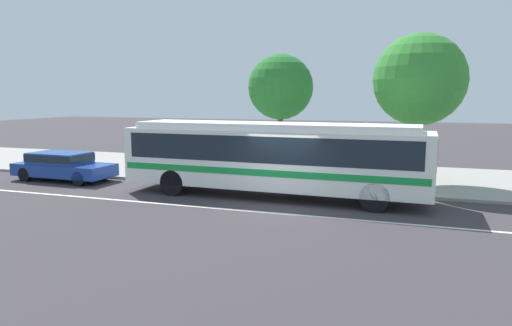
{
  "coord_description": "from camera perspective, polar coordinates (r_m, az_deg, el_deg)",
  "views": [
    {
      "loc": [
        4.21,
        -14.92,
        3.78
      ],
      "look_at": [
        -1.33,
        1.45,
        1.3
      ],
      "focal_mm": 32.17,
      "sensor_mm": 36.0,
      "label": 1
    }
  ],
  "objects": [
    {
      "name": "pedestrian_waiting_near_sign",
      "position": [
        20.23,
        3.25,
        0.59
      ],
      "size": [
        0.37,
        0.37,
        1.7
      ],
      "color": "navy",
      "rests_on": "sidewalk_slab"
    },
    {
      "name": "sedan_behind_bus",
      "position": [
        22.73,
        -22.92,
        -0.2
      ],
      "size": [
        4.69,
        1.96,
        1.29
      ],
      "color": "navy",
      "rests_on": "ground_plane"
    },
    {
      "name": "sidewalk_slab",
      "position": [
        22.57,
        7.71,
        -1.4
      ],
      "size": [
        60.0,
        8.0,
        0.12
      ],
      "primitive_type": "cube",
      "color": "gray",
      "rests_on": "ground_plane"
    },
    {
      "name": "street_tree_mid_block",
      "position": [
        20.7,
        19.67,
        9.69
      ],
      "size": [
        3.85,
        3.85,
        6.32
      ],
      "color": "brown",
      "rests_on": "sidewalk_slab"
    },
    {
      "name": "ground_plane",
      "position": [
        15.95,
        2.88,
        -5.55
      ],
      "size": [
        120.0,
        120.0,
        0.0
      ],
      "primitive_type": "plane",
      "color": "#393539"
    },
    {
      "name": "lane_stripe_center",
      "position": [
        15.21,
        2.06,
        -6.22
      ],
      "size": [
        56.0,
        0.16,
        0.01
      ],
      "primitive_type": "cube",
      "color": "silver",
      "rests_on": "ground_plane"
    },
    {
      "name": "bus_stop_sign",
      "position": [
        18.8,
        13.47,
        1.98
      ],
      "size": [
        0.16,
        0.43,
        2.68
      ],
      "color": "gray",
      "rests_on": "sidewalk_slab"
    },
    {
      "name": "street_tree_near_stop",
      "position": [
        21.75,
        3.07,
        9.37
      ],
      "size": [
        3.05,
        3.05,
        5.66
      ],
      "color": "brown",
      "rests_on": "sidewalk_slab"
    },
    {
      "name": "transit_bus",
      "position": [
        17.36,
        2.08,
        1.1
      ],
      "size": [
        11.64,
        2.7,
        2.83
      ],
      "color": "white",
      "rests_on": "ground_plane"
    },
    {
      "name": "pedestrian_walking_along_curb",
      "position": [
        19.34,
        15.04,
        0.02
      ],
      "size": [
        0.36,
        0.36,
        1.73
      ],
      "color": "#1F274C",
      "rests_on": "sidewalk_slab"
    }
  ]
}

